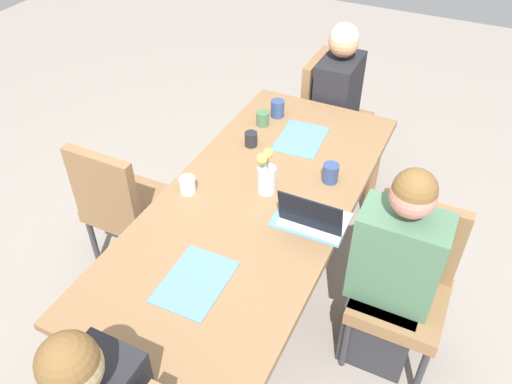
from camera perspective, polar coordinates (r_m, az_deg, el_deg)
name	(u,v)px	position (r m, az deg, el deg)	size (l,w,h in m)	color
ground_plane	(256,292)	(3.15, 0.00, -11.04)	(10.00, 10.00, 0.00)	gray
dining_table	(256,210)	(2.67, 0.00, -2.03)	(2.15, 0.94, 0.73)	olive
chair_head_right_left_near	(328,111)	(3.83, 8.03, 8.88)	(0.44, 0.44, 0.90)	olive
person_head_right_left_near	(336,114)	(3.75, 8.84, 8.54)	(0.40, 0.36, 1.19)	#2D2D33
chair_near_left_far	(406,279)	(2.67, 16.37, -9.24)	(0.44, 0.44, 0.90)	olive
person_near_left_far	(391,282)	(2.60, 14.82, -9.61)	(0.36, 0.40, 1.19)	#2D2D33
chair_far_right_near	(122,201)	(3.08, -14.71, -1.00)	(0.44, 0.44, 0.90)	olive
flower_vase	(266,174)	(2.61, 1.14, 2.02)	(0.10, 0.10, 0.26)	silver
placemat_head_right_left_near	(301,139)	(3.08, 5.03, 5.94)	(0.36, 0.26, 0.00)	slate
placemat_head_left_left_mid	(196,282)	(2.25, -6.73, -9.88)	(0.36, 0.26, 0.00)	slate
placemat_near_left_far	(311,220)	(2.52, 6.14, -3.06)	(0.36, 0.26, 0.00)	slate
laptop_near_left_far	(314,218)	(2.47, 6.42, -2.84)	(0.22, 0.32, 0.21)	silver
coffee_mug_near_left	(331,173)	(2.74, 8.30, 2.11)	(0.09, 0.09, 0.11)	#33477A
coffee_mug_near_right	(263,119)	(3.18, 0.74, 8.16)	(0.08, 0.08, 0.09)	#47704C
coffee_mug_centre_left	(251,139)	(2.99, -0.56, 5.91)	(0.07, 0.07, 0.09)	#232328
coffee_mug_centre_right	(277,108)	(3.26, 2.40, 9.27)	(0.09, 0.09, 0.11)	#33477A
coffee_mug_far_left	(188,185)	(2.67, -7.63, 0.79)	(0.09, 0.09, 0.09)	white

